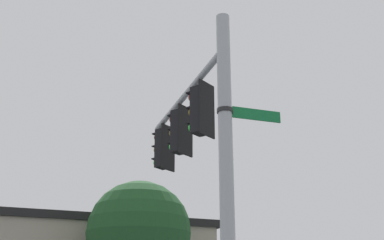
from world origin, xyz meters
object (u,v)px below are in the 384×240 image
(traffic_light_mid_inner, at_px, (179,132))
(street_name_sign, at_px, (240,113))
(traffic_light_nearest_pole, at_px, (200,111))
(traffic_light_mid_outer, at_px, (162,149))

(traffic_light_mid_inner, height_order, street_name_sign, traffic_light_mid_inner)
(street_name_sign, bearing_deg, traffic_light_mid_inner, 62.11)
(traffic_light_mid_inner, bearing_deg, street_name_sign, -117.89)
(traffic_light_nearest_pole, bearing_deg, street_name_sign, -111.14)
(traffic_light_mid_inner, xyz_separation_m, traffic_light_mid_outer, (0.84, 1.23, 0.00))
(traffic_light_nearest_pole, height_order, traffic_light_mid_outer, same)
(traffic_light_nearest_pole, relative_size, traffic_light_mid_outer, 1.00)
(traffic_light_mid_inner, relative_size, street_name_sign, 1.18)
(traffic_light_nearest_pole, bearing_deg, traffic_light_mid_outer, 55.62)
(traffic_light_nearest_pole, xyz_separation_m, traffic_light_mid_inner, (0.84, 1.23, 0.00))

